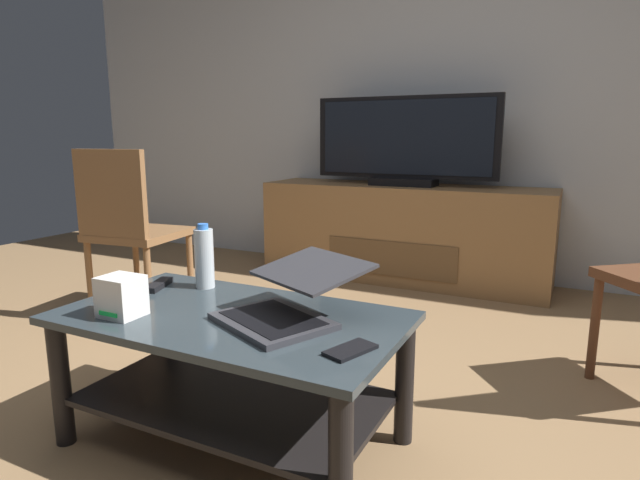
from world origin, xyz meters
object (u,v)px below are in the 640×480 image
water_bottle_near (204,258)px  router_box (121,296)px  television (405,143)px  media_cabinet (403,233)px  coffee_table (232,356)px  side_chair (128,224)px  tv_remote (159,285)px  laptop (288,300)px  cell_phone (350,350)px

water_bottle_near → router_box: bearing=-94.6°
television → media_cabinet: bearing=90.0°
router_box → water_bottle_near: bearing=85.4°
coffee_table → media_cabinet: bearing=93.5°
media_cabinet → side_chair: side_chair is taller
coffee_table → television: 2.23m
router_box → tv_remote: bearing=113.3°
router_box → tv_remote: 0.31m
media_cabinet → side_chair: 1.78m
tv_remote → media_cabinet: bearing=63.5°
laptop → water_bottle_near: size_ratio=2.14×
coffee_table → laptop: 0.28m
cell_phone → tv_remote: size_ratio=0.88×
television → side_chair: (-1.09, -1.37, -0.42)m
media_cabinet → tv_remote: size_ratio=12.07×
router_box → side_chair: bearing=135.3°
laptop → cell_phone: 0.30m
cell_phone → side_chair: bearing=172.6°
media_cabinet → tv_remote: 2.05m
side_chair → router_box: bearing=-44.7°
water_bottle_near → television: bearing=86.2°
coffee_table → water_bottle_near: (-0.26, 0.20, 0.25)m
water_bottle_near → coffee_table: bearing=-37.9°
television → laptop: size_ratio=2.45×
coffee_table → television: size_ratio=0.87×
laptop → cell_phone: laptop is taller
laptop → media_cabinet: bearing=98.5°
laptop → tv_remote: (-0.60, 0.09, -0.05)m
coffee_table → side_chair: size_ratio=1.17×
water_bottle_near → tv_remote: (-0.15, -0.08, -0.10)m
side_chair → cell_phone: 1.87m
media_cabinet → laptop: size_ratio=3.85×
television → cell_phone: (0.58, -2.23, -0.49)m
laptop → water_bottle_near: 0.48m
router_box → cell_phone: router_box is taller
coffee_table → laptop: laptop is taller
cell_phone → tv_remote: (-0.85, 0.22, 0.01)m
laptop → router_box: (-0.47, -0.19, -0.00)m
media_cabinet → television: television is taller
coffee_table → side_chair: bearing=148.0°
router_box → tv_remote: size_ratio=0.78×
television → router_box: 2.34m
laptop → water_bottle_near: water_bottle_near is taller
side_chair → water_bottle_near: size_ratio=3.89×
side_chair → tv_remote: (0.81, -0.64, -0.07)m
television → laptop: (0.32, -2.10, -0.43)m
media_cabinet → laptop: media_cabinet is taller
laptop → water_bottle_near: bearing=159.4°
router_box → television: bearing=86.1°
router_box → tv_remote: (-0.12, 0.28, -0.05)m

